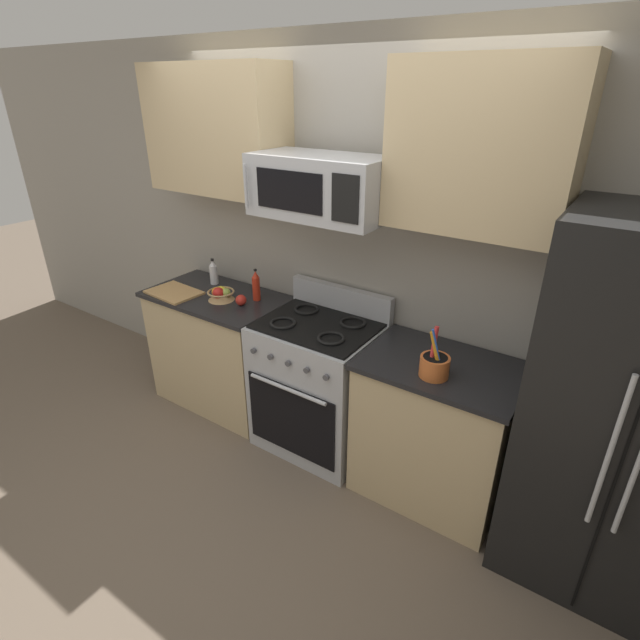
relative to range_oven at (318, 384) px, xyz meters
The scene contains 15 objects.
ground_plane 0.80m from the range_oven, 90.00° to the right, with size 16.00×16.00×0.00m, color #6B5B4C.
wall_back 0.91m from the range_oven, 90.00° to the left, with size 8.00×0.10×2.60m, color #9E998E.
counter_left 0.91m from the range_oven, behind, with size 1.04×0.61×0.91m.
range_oven is the anchor object (origin of this frame).
counter_right 0.83m from the range_oven, ahead, with size 0.89×0.61×0.91m.
refrigerator 1.78m from the range_oven, ahead, with size 0.86×0.72×1.85m.
microwave 1.31m from the range_oven, 90.00° to the left, with size 0.80×0.44×0.35m.
upper_cabinets_left 1.81m from the range_oven, behind, with size 1.03×0.34×0.80m.
upper_cabinets_right 1.77m from the range_oven, 10.40° to the left, with size 0.88×0.34×0.80m.
utensil_crock 0.99m from the range_oven, ahead, with size 0.16×0.16×0.29m.
fruit_basket 0.94m from the range_oven, behind, with size 0.19×0.19×0.10m.
apple_loose 0.79m from the range_oven, behind, with size 0.08×0.08×0.08m, color red.
cutting_board 1.27m from the range_oven, behind, with size 0.38×0.27×0.02m, color tan.
bottle_hot_sauce 0.82m from the range_oven, behind, with size 0.06×0.06×0.23m.
bottle_vinegar 1.21m from the range_oven, behind, with size 0.06×0.06×0.20m.
Camera 1 is at (1.57, -1.64, 2.30)m, focal length 27.36 mm.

